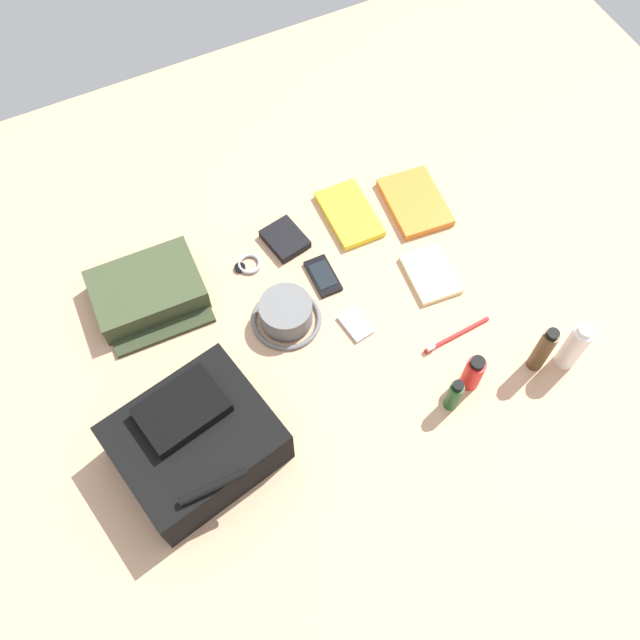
% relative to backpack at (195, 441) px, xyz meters
% --- Properties ---
extents(ground_plane, '(2.64, 2.02, 0.02)m').
position_rel_backpack_xyz_m(ground_plane, '(-0.38, -0.16, -0.08)').
color(ground_plane, tan).
rests_on(ground_plane, ground).
extents(backpack, '(0.37, 0.33, 0.17)m').
position_rel_backpack_xyz_m(backpack, '(0.00, 0.00, 0.00)').
color(backpack, black).
rests_on(backpack, ground_plane).
extents(toiletry_pouch, '(0.27, 0.23, 0.07)m').
position_rel_backpack_xyz_m(toiletry_pouch, '(-0.03, -0.42, -0.04)').
color(toiletry_pouch, '#384228').
rests_on(toiletry_pouch, ground_plane).
extents(bucket_hat, '(0.17, 0.17, 0.07)m').
position_rel_backpack_xyz_m(bucket_hat, '(-0.31, -0.22, -0.04)').
color(bucket_hat, slate).
rests_on(bucket_hat, ground_plane).
extents(toothpaste_tube, '(0.05, 0.05, 0.16)m').
position_rel_backpack_xyz_m(toothpaste_tube, '(-0.86, 0.17, 0.01)').
color(toothpaste_tube, white).
rests_on(toothpaste_tube, ground_plane).
extents(cologne_bottle, '(0.04, 0.04, 0.16)m').
position_rel_backpack_xyz_m(cologne_bottle, '(-0.79, 0.15, 0.01)').
color(cologne_bottle, '#473319').
rests_on(cologne_bottle, ground_plane).
extents(sunscreen_spray, '(0.04, 0.04, 0.12)m').
position_rel_backpack_xyz_m(sunscreen_spray, '(-0.63, 0.12, -0.02)').
color(sunscreen_spray, red).
rests_on(sunscreen_spray, ground_plane).
extents(shampoo_bottle, '(0.03, 0.03, 0.11)m').
position_rel_backpack_xyz_m(shampoo_bottle, '(-0.56, 0.15, -0.02)').
color(shampoo_bottle, '#19471E').
rests_on(shampoo_bottle, ground_plane).
extents(paperback_novel, '(0.16, 0.21, 0.02)m').
position_rel_backpack_xyz_m(paperback_novel, '(-0.77, -0.39, -0.06)').
color(paperback_novel, orange).
rests_on(paperback_novel, ground_plane).
extents(travel_guidebook, '(0.12, 0.20, 0.02)m').
position_rel_backpack_xyz_m(travel_guidebook, '(-0.59, -0.43, -0.06)').
color(travel_guidebook, yellow).
rests_on(travel_guidebook, ground_plane).
extents(cell_phone, '(0.06, 0.11, 0.01)m').
position_rel_backpack_xyz_m(cell_phone, '(-0.45, -0.29, -0.07)').
color(cell_phone, black).
rests_on(cell_phone, ground_plane).
extents(media_player, '(0.06, 0.09, 0.01)m').
position_rel_backpack_xyz_m(media_player, '(-0.46, -0.13, -0.07)').
color(media_player, '#B7B7BC').
rests_on(media_player, ground_plane).
extents(wristwatch, '(0.07, 0.06, 0.01)m').
position_rel_backpack_xyz_m(wristwatch, '(-0.29, -0.41, -0.07)').
color(wristwatch, '#99999E').
rests_on(wristwatch, ground_plane).
extents(toothbrush, '(0.19, 0.02, 0.02)m').
position_rel_backpack_xyz_m(toothbrush, '(-0.65, 0.00, -0.07)').
color(toothbrush, red).
rests_on(toothbrush, ground_plane).
extents(wallet, '(0.11, 0.12, 0.02)m').
position_rel_backpack_xyz_m(wallet, '(-0.40, -0.43, -0.06)').
color(wallet, black).
rests_on(wallet, ground_plane).
extents(notepad, '(0.12, 0.16, 0.02)m').
position_rel_backpack_xyz_m(notepad, '(-0.69, -0.18, -0.06)').
color(notepad, beige).
rests_on(notepad, ground_plane).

